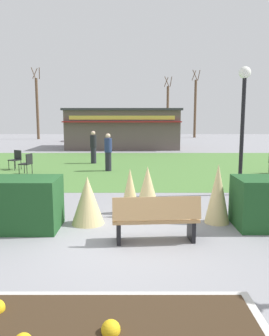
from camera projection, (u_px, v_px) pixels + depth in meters
ground_plane at (119, 242)px, 6.79m from camera, size 80.00×80.00×0.00m
lawn_patch at (129, 166)px, 17.09m from camera, size 36.00×12.00×0.01m
park_bench at (157, 219)px, 6.74m from camera, size 1.73×0.65×0.95m
hedge_left at (10, 204)px, 7.55m from camera, size 2.21×1.10×1.14m
ornamental_grass_behind_left at (219, 193)px, 7.95m from camera, size 0.57×0.57×1.39m
ornamental_grass_behind_right at (131, 191)px, 8.77m from camera, size 0.51×0.51×1.16m
ornamental_grass_behind_center at (149, 191)px, 8.49m from camera, size 0.69×0.69×1.25m
ornamental_grass_behind_far at (89, 200)px, 7.90m from camera, size 0.76×0.76×1.11m
lamppost_mid at (244, 115)px, 10.51m from camera, size 0.36×0.36×3.94m
food_kiosk at (124, 128)px, 26.63m from camera, size 8.57×5.22×3.00m
cafe_chair_east at (28, 162)px, 14.56m from camera, size 0.55×0.55×0.89m
cafe_chair_center at (17, 158)px, 15.95m from camera, size 0.60×0.60×0.89m
person_strolling at (94, 147)px, 17.92m from camera, size 0.34×0.34×1.69m
person_standing at (109, 152)px, 15.46m from camera, size 0.34×0.34×1.69m
parked_car_west_slot at (91, 135)px, 33.56m from camera, size 4.33×2.31×1.20m
tree_left_bg at (169, 111)px, 39.33m from camera, size 0.91×0.96×6.83m
tree_right_bg at (38, 107)px, 36.17m from camera, size 0.91×0.96×7.38m
tree_center_bg at (196, 108)px, 38.72m from camera, size 0.91×0.96×7.47m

